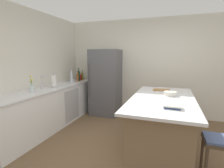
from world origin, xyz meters
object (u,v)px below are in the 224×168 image
Objects in this scene: flower_vase at (32,87)px; paper_towel_roll at (54,81)px; olive_oil_bottle at (83,76)px; cookbook_stack at (172,106)px; whiskey_bottle at (78,77)px; vinegar_bottle at (78,77)px; bar_stool at (219,147)px; refrigerator at (106,82)px; cutting_board at (162,90)px; mixing_bowl at (170,94)px; soda_bottle at (72,77)px; kitchen_island at (162,123)px; hot_sauce_bottle at (81,77)px; sink_faucet at (42,82)px; wine_bottle at (79,76)px.

flower_vase reaches higher than paper_towel_roll.
olive_oil_bottle is at bearing 90.28° from paper_towel_roll.
flower_vase is at bearing 175.36° from cookbook_stack.
vinegar_bottle is at bearing -59.73° from whiskey_bottle.
bar_stool is 0.71m from cookbook_stack.
refrigerator is 1.72m from cutting_board.
whiskey_bottle is 1.14× the size of mixing_bowl.
bar_stool is at bearing -33.64° from whiskey_bottle.
cutting_board is at bearing -10.21° from soda_bottle.
refrigerator is 0.83m from olive_oil_bottle.
mixing_bowl is (2.51, -0.03, -0.10)m from paper_towel_roll.
cookbook_stack reaches higher than kitchen_island.
kitchen_island is 2.47m from paper_towel_roll.
soda_bottle is at bearing 160.98° from mixing_bowl.
paper_towel_roll is 1.44× the size of hot_sauce_bottle.
olive_oil_bottle is at bearing 169.23° from refrigerator.
soda_bottle is at bearing -102.15° from hot_sauce_bottle.
bar_stool is at bearing -60.79° from cutting_board.
sink_faucet is at bearing -120.86° from refrigerator.
vinegar_bottle is 3.07m from cookbook_stack.
sink_faucet is at bearing -174.53° from mixing_bowl.
bar_stool is at bearing -42.90° from refrigerator.
whiskey_bottle is at bearing 86.79° from soda_bottle.
kitchen_island is 2.88m from whiskey_bottle.
mixing_bowl is 0.49m from cutting_board.
whiskey_bottle is 2.50m from cutting_board.
kitchen_island is 6.95× the size of sink_faucet.
soda_bottle reaches higher than kitchen_island.
vinegar_bottle reaches higher than mixing_bowl.
refrigerator is 6.18× the size of vinegar_bottle.
vinegar_bottle is 0.17m from soda_bottle.
paper_towel_roll is at bearing -169.73° from cutting_board.
sink_faucet reaches higher than cutting_board.
soda_bottle is (-0.87, -0.33, 0.16)m from refrigerator.
sink_faucet is 1.24× the size of cookbook_stack.
refrigerator is 0.79m from wine_bottle.
vinegar_bottle is 2.35m from cutting_board.
soda_bottle is (-0.08, -0.37, 0.06)m from hot_sauce_bottle.
cookbook_stack is at bearing -75.28° from kitchen_island.
refrigerator is at bearing 11.13° from wine_bottle.
wine_bottle reaches higher than vinegar_bottle.
mixing_bowl is at bearing -22.05° from vinegar_bottle.
hot_sauce_bottle is at bearing 88.62° from flower_vase.
wine_bottle reaches higher than kitchen_island.
sink_faucet is at bearing -90.57° from soda_bottle.
sink_faucet is at bearing 168.18° from cookbook_stack.
sink_faucet is at bearing 97.87° from flower_vase.
refrigerator is 7.92× the size of mixing_bowl.
kitchen_island is at bearing -42.17° from refrigerator.
flower_vase is 2.61m from mixing_bowl.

